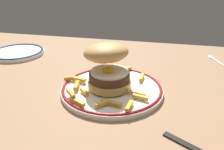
# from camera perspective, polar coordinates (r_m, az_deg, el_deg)

# --- Properties ---
(ground_plane) EXTENTS (1.34, 0.89, 0.04)m
(ground_plane) POSITION_cam_1_polar(r_m,az_deg,el_deg) (0.61, -1.92, -4.42)
(ground_plane) COLOR #947050
(dinner_plate) EXTENTS (0.26, 0.26, 0.02)m
(dinner_plate) POSITION_cam_1_polar(r_m,az_deg,el_deg) (0.57, 0.00, -3.47)
(dinner_plate) COLOR white
(dinner_plate) RESTS_ON ground_plane
(burger) EXTENTS (0.16, 0.16, 0.12)m
(burger) POSITION_cam_1_polar(r_m,az_deg,el_deg) (0.54, -1.14, 2.76)
(burger) COLOR tan
(burger) RESTS_ON dinner_plate
(fries_pile) EXTENTS (0.23, 0.23, 0.03)m
(fries_pile) POSITION_cam_1_polar(r_m,az_deg,el_deg) (0.56, -2.62, -2.39)
(fries_pile) COLOR orange
(fries_pile) RESTS_ON dinner_plate
(side_plate) EXTENTS (0.19, 0.19, 0.02)m
(side_plate) POSITION_cam_1_polar(r_m,az_deg,el_deg) (0.90, -22.96, 5.34)
(side_plate) COLOR white
(side_plate) RESTS_ON ground_plane
(fork) EXTENTS (0.06, 0.14, 0.00)m
(fork) POSITION_cam_1_polar(r_m,az_deg,el_deg) (0.85, 24.96, 3.49)
(fork) COLOR silver
(fork) RESTS_ON ground_plane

